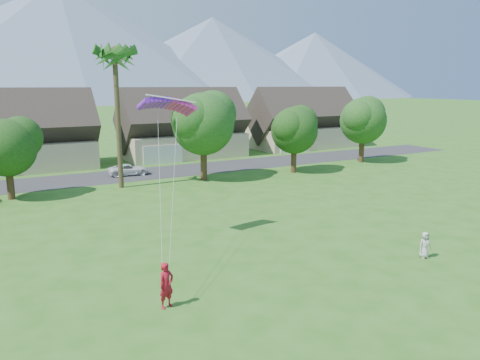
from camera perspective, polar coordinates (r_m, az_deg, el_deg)
ground at (r=20.33m, az=14.41°, el=-15.62°), size 500.00×500.00×0.00m
street at (r=49.45m, az=-13.68°, el=0.56°), size 90.00×7.00×0.01m
kite_flyer at (r=20.14m, az=-8.97°, el=-12.55°), size 0.83×0.69×1.97m
watcher at (r=27.17m, az=21.61°, el=-7.38°), size 0.80×0.62×1.44m
parked_car at (r=49.42m, az=-13.40°, el=1.24°), size 4.27×2.28×1.14m
mountain_ridge at (r=274.59m, az=-25.11°, el=14.67°), size 540.00×240.00×70.00m
houses_row at (r=57.72m, az=-15.80°, el=5.44°), size 72.75×8.19×8.86m
tree_row at (r=42.65m, az=-13.25°, el=5.51°), size 62.27×6.67×8.45m
fan_palm at (r=42.85m, az=-15.05°, el=14.71°), size 3.00×3.00×13.80m
parafoil_kite at (r=27.39m, az=-8.85°, el=9.26°), size 3.44×1.22×0.50m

